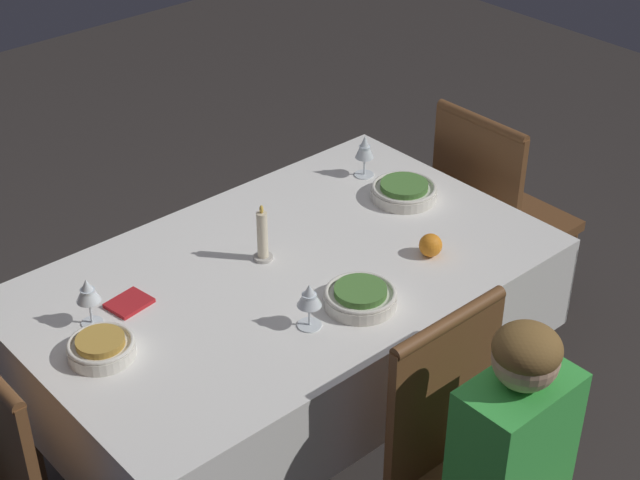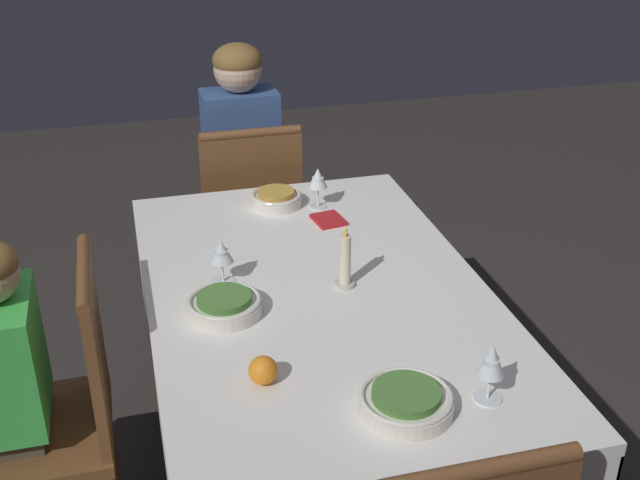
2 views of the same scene
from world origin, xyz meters
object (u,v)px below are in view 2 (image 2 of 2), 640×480
chair_east (249,219)px  dining_table (319,320)px  orange_fruit (263,370)px  candle_centerpiece (345,264)px  person_adult_denim (241,167)px  bowl_north (224,305)px  wine_glass_north (222,253)px  bowl_west (406,401)px  napkin_red_folded (328,220)px  bowl_east (276,198)px  wine_glass_west (492,362)px  chair_north (58,407)px  wine_glass_east (318,180)px

chair_east → dining_table: bearing=91.2°
chair_east → orange_fruit: 1.47m
candle_centerpiece → orange_fruit: 0.50m
dining_table → orange_fruit: 0.46m
person_adult_denim → orange_fruit: (-1.58, 0.21, 0.12)m
dining_table → bowl_north: size_ratio=7.62×
person_adult_denim → wine_glass_north: size_ratio=8.95×
bowl_west → orange_fruit: (0.18, 0.29, 0.01)m
wine_glass_north → napkin_red_folded: 0.52m
dining_table → bowl_west: bearing=-174.0°
wine_glass_north → dining_table: bearing=-116.0°
dining_table → bowl_east: bearing=-0.6°
wine_glass_west → napkin_red_folded: (1.00, 0.11, -0.10)m
chair_north → person_adult_denim: 1.43m
chair_east → bowl_north: size_ratio=4.63×
bowl_west → napkin_red_folded: size_ratio=1.73×
dining_table → candle_centerpiece: bearing=-79.6°
person_adult_denim → orange_fruit: 1.60m
orange_fruit → napkin_red_folded: 0.90m
wine_glass_north → bowl_west: 0.75m
bowl_north → candle_centerpiece: size_ratio=1.10×
bowl_east → wine_glass_north: bearing=151.8°
wine_glass_west → wine_glass_north: bearing=36.5°
dining_table → candle_centerpiece: size_ratio=8.41×
chair_north → orange_fruit: chair_north is taller
orange_fruit → bowl_north: bearing=7.4°
chair_north → wine_glass_east: (0.57, -0.89, 0.36)m
bowl_west → chair_north: bearing=55.9°
wine_glass_north → orange_fruit: (-0.50, -0.02, -0.06)m
candle_centerpiece → wine_glass_north: bearing=72.0°
bowl_west → orange_fruit: size_ratio=3.09×
bowl_north → bowl_west: same height
bowl_east → wine_glass_west: wine_glass_west is taller
dining_table → bowl_east: 0.62m
napkin_red_folded → orange_fruit: bearing=154.8°
bowl_north → bowl_west: size_ratio=0.94×
chair_east → bowl_east: 0.52m
bowl_north → wine_glass_west: wine_glass_west is taller
dining_table → chair_east: bearing=1.2°
chair_east → wine_glass_west: size_ratio=6.28×
wine_glass_west → orange_fruit: wine_glass_west is taller
bowl_west → orange_fruit: orange_fruit is taller
wine_glass_west → orange_fruit: bearing=68.5°
bowl_north → chair_east: bearing=-13.0°
wine_glass_north → bowl_west: (-0.68, -0.31, -0.07)m
bowl_east → bowl_west: (-1.17, -0.05, -0.00)m
dining_table → napkin_red_folded: 0.47m
bowl_west → candle_centerpiece: 0.57m
bowl_west → person_adult_denim: bearing=2.6°
chair_north → bowl_east: chair_north is taller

